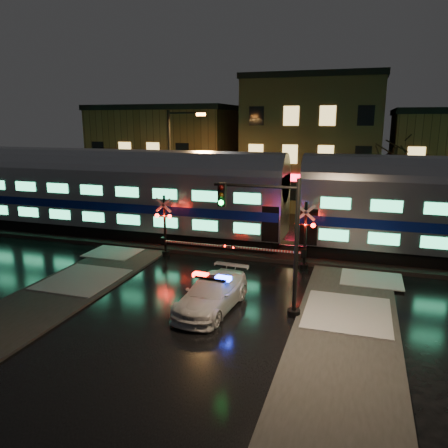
# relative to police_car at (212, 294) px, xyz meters

# --- Properties ---
(ground) EXTENTS (120.00, 120.00, 0.00)m
(ground) POSITION_rel_police_car_xyz_m (-0.88, 4.14, -0.72)
(ground) COLOR black
(ground) RESTS_ON ground
(ballast) EXTENTS (90.00, 4.20, 0.24)m
(ballast) POSITION_rel_police_car_xyz_m (-0.88, 9.14, -0.60)
(ballast) COLOR black
(ballast) RESTS_ON ground
(sidewalk_left) EXTENTS (4.00, 20.00, 0.12)m
(sidewalk_left) POSITION_rel_police_car_xyz_m (-7.38, -1.86, -0.66)
(sidewalk_left) COLOR #2D2D2D
(sidewalk_left) RESTS_ON ground
(sidewalk_right) EXTENTS (4.00, 20.00, 0.12)m
(sidewalk_right) POSITION_rel_police_car_xyz_m (5.62, -1.86, -0.66)
(sidewalk_right) COLOR #2D2D2D
(sidewalk_right) RESTS_ON ground
(building_left) EXTENTS (14.00, 10.00, 9.00)m
(building_left) POSITION_rel_police_car_xyz_m (-13.88, 26.14, 3.78)
(building_left) COLOR brown
(building_left) RESTS_ON ground
(building_mid) EXTENTS (12.00, 11.00, 11.50)m
(building_mid) POSITION_rel_police_car_xyz_m (1.12, 26.64, 5.03)
(building_mid) COLOR brown
(building_mid) RESTS_ON ground
(train) EXTENTS (51.00, 3.12, 5.92)m
(train) POSITION_rel_police_car_xyz_m (2.01, 9.14, 2.67)
(train) COLOR black
(train) RESTS_ON ballast
(police_car) EXTENTS (2.40, 5.04, 1.58)m
(police_car) POSITION_rel_police_car_xyz_m (0.00, 0.00, 0.00)
(police_car) COLOR silver
(police_car) RESTS_ON ground
(crossing_signal_right) EXTENTS (5.33, 0.64, 3.77)m
(crossing_signal_right) POSITION_rel_police_car_xyz_m (2.71, 6.44, 0.84)
(crossing_signal_right) COLOR black
(crossing_signal_right) RESTS_ON ground
(crossing_signal_left) EXTENTS (5.20, 0.63, 3.68)m
(crossing_signal_left) POSITION_rel_police_car_xyz_m (-4.91, 6.44, 0.80)
(crossing_signal_left) COLOR black
(crossing_signal_left) RESTS_ON ground
(traffic_light) EXTENTS (3.75, 0.69, 5.80)m
(traffic_light) POSITION_rel_police_car_xyz_m (2.57, 0.35, 2.37)
(traffic_light) COLOR black
(traffic_light) RESTS_ON ground
(streetlight) EXTENTS (2.93, 0.31, 8.75)m
(streetlight) POSITION_rel_police_car_xyz_m (-7.59, 13.14, 4.33)
(streetlight) COLOR black
(streetlight) RESTS_ON ground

